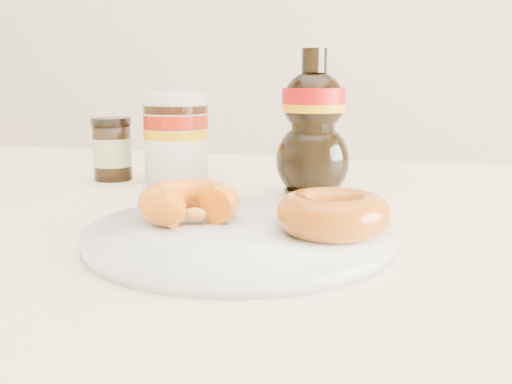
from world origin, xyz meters
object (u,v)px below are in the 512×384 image
(dining_table, at_px, (210,283))
(nutella_jar, at_px, (176,135))
(plate, at_px, (240,234))
(syrup_bottle, at_px, (313,123))
(donut_whole, at_px, (333,213))
(dark_jar, at_px, (112,150))
(donut_bitten, at_px, (189,202))

(dining_table, height_order, nutella_jar, nutella_jar)
(plate, relative_size, nutella_jar, 2.18)
(nutella_jar, height_order, syrup_bottle, syrup_bottle)
(donut_whole, distance_m, dark_jar, 0.43)
(donut_bitten, relative_size, nutella_jar, 0.76)
(donut_whole, bearing_deg, syrup_bottle, 105.40)
(syrup_bottle, bearing_deg, nutella_jar, 171.80)
(dining_table, relative_size, syrup_bottle, 7.99)
(nutella_jar, xyz_separation_m, syrup_bottle, (0.19, -0.03, 0.02))
(dining_table, bearing_deg, syrup_bottle, 51.79)
(dining_table, height_order, plate, plate)
(dining_table, distance_m, dark_jar, 0.27)
(dining_table, bearing_deg, dark_jar, 144.82)
(plate, relative_size, donut_bitten, 2.89)
(plate, xyz_separation_m, dark_jar, (-0.27, 0.25, 0.04))
(donut_bitten, distance_m, donut_whole, 0.13)
(donut_whole, bearing_deg, nutella_jar, 135.66)
(plate, bearing_deg, syrup_bottle, 84.88)
(donut_bitten, height_order, dark_jar, dark_jar)
(donut_bitten, bearing_deg, dining_table, 112.96)
(donut_bitten, xyz_separation_m, donut_whole, (0.13, -0.01, 0.00))
(donut_whole, bearing_deg, dark_jar, 145.05)
(nutella_jar, relative_size, syrup_bottle, 0.70)
(plate, height_order, syrup_bottle, syrup_bottle)
(nutella_jar, height_order, dark_jar, nutella_jar)
(donut_whole, relative_size, syrup_bottle, 0.54)
(dining_table, relative_size, donut_whole, 14.80)
(donut_bitten, relative_size, donut_whole, 0.98)
(dining_table, xyz_separation_m, syrup_bottle, (0.09, 0.12, 0.17))
(dining_table, xyz_separation_m, donut_whole, (0.15, -0.10, 0.11))
(plate, bearing_deg, dark_jar, 137.30)
(syrup_bottle, bearing_deg, plate, -95.12)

